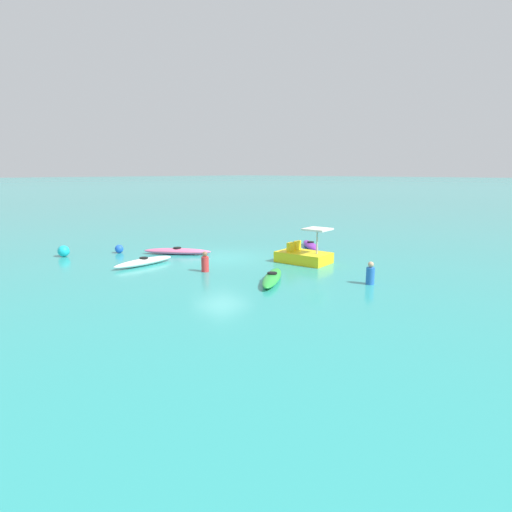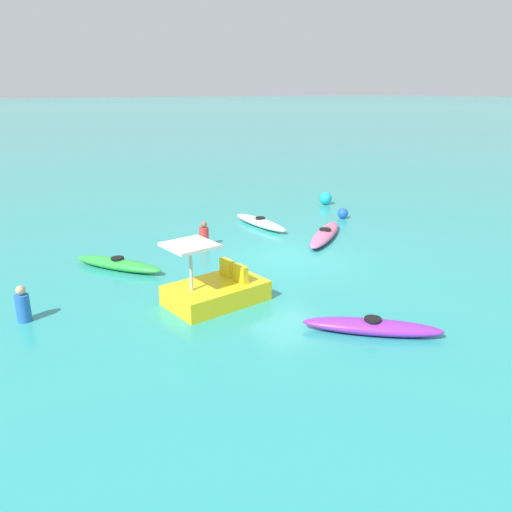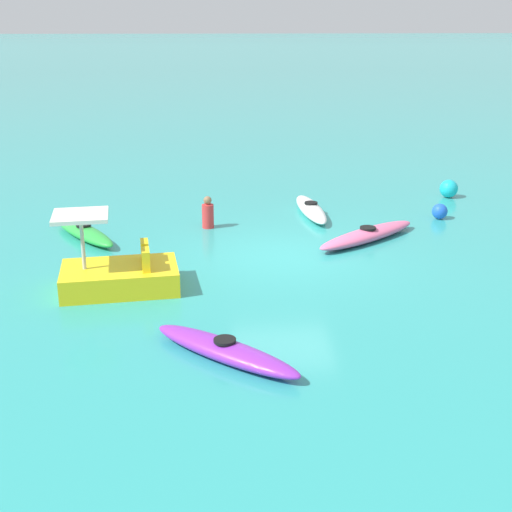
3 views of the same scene
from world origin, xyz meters
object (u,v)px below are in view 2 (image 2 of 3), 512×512
(person_near_shore, at_px, (204,235))
(person_by_kayaks, at_px, (23,306))
(buoy_cyan, at_px, (326,198))
(buoy_blue, at_px, (343,213))
(kayak_white, at_px, (260,222))
(kayak_pink, at_px, (325,234))
(kayak_purple, at_px, (372,327))
(pedal_boat_yellow, at_px, (215,290))
(kayak_green, at_px, (118,264))

(person_near_shore, xyz_separation_m, person_by_kayaks, (-2.99, 6.16, 0.00))
(buoy_cyan, height_order, buoy_blue, buoy_cyan)
(kayak_white, relative_size, buoy_cyan, 5.43)
(kayak_pink, bearing_deg, kayak_purple, 148.17)
(buoy_blue, height_order, person_near_shore, person_near_shore)
(kayak_purple, bearing_deg, pedal_boat_yellow, 32.11)
(buoy_cyan, bearing_deg, kayak_white, 109.66)
(kayak_green, xyz_separation_m, buoy_blue, (1.07, -9.82, 0.06))
(kayak_white, relative_size, pedal_boat_yellow, 1.21)
(person_near_shore, bearing_deg, buoy_blue, -86.76)
(kayak_green, relative_size, kayak_white, 0.92)
(kayak_green, bearing_deg, pedal_boat_yellow, -160.72)
(kayak_green, bearing_deg, kayak_pink, -96.43)
(kayak_purple, bearing_deg, buoy_cyan, -35.42)
(kayak_purple, bearing_deg, person_by_kayaks, 53.05)
(pedal_boat_yellow, relative_size, buoy_blue, 5.87)
(buoy_blue, bearing_deg, kayak_white, 78.14)
(kayak_white, height_order, kayak_purple, same)
(buoy_cyan, bearing_deg, person_by_kayaks, 112.70)
(pedal_boat_yellow, height_order, person_near_shore, pedal_boat_yellow)
(kayak_white, bearing_deg, buoy_blue, -101.86)
(kayak_pink, xyz_separation_m, person_near_shore, (1.51, 4.07, 0.22))
(kayak_pink, height_order, person_by_kayaks, person_by_kayaks)
(kayak_green, bearing_deg, person_near_shore, -77.87)
(pedal_boat_yellow, bearing_deg, kayak_purple, -147.89)
(kayak_purple, distance_m, buoy_cyan, 12.98)
(kayak_white, bearing_deg, buoy_cyan, -70.34)
(kayak_white, relative_size, person_near_shore, 3.54)
(person_near_shore, bearing_deg, buoy_cyan, -69.99)
(kayak_pink, xyz_separation_m, pedal_boat_yellow, (-2.90, 5.98, 0.17))
(kayak_purple, distance_m, pedal_boat_yellow, 3.96)
(kayak_purple, distance_m, person_by_kayaks, 7.95)
(kayak_purple, xyz_separation_m, buoy_cyan, (10.57, -7.52, 0.12))
(kayak_pink, height_order, person_near_shore, person_near_shore)
(kayak_purple, height_order, buoy_cyan, buoy_cyan)
(kayak_purple, height_order, person_near_shore, person_near_shore)
(buoy_blue, bearing_deg, person_near_shore, 93.24)
(person_by_kayaks, bearing_deg, person_near_shore, -64.09)
(kayak_pink, relative_size, buoy_blue, 7.27)
(kayak_white, distance_m, kayak_purple, 9.33)
(kayak_green, height_order, kayak_pink, same)
(kayak_green, relative_size, person_near_shore, 3.27)
(pedal_boat_yellow, xyz_separation_m, person_near_shore, (4.42, -1.92, 0.05))
(buoy_blue, height_order, person_by_kayaks, person_by_kayaks)
(kayak_purple, xyz_separation_m, buoy_blue, (8.14, -6.41, 0.06))
(buoy_blue, bearing_deg, kayak_green, 96.20)
(kayak_green, height_order, pedal_boat_yellow, pedal_boat_yellow)
(person_near_shore, relative_size, person_by_kayaks, 1.00)
(pedal_boat_yellow, xyz_separation_m, buoy_cyan, (7.22, -9.62, -0.05))
(kayak_green, relative_size, buoy_cyan, 5.01)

